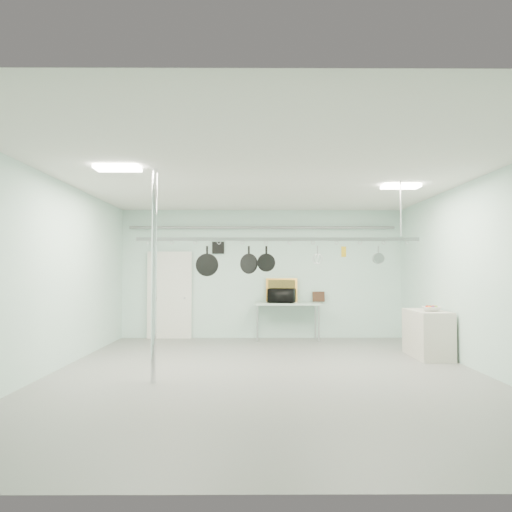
{
  "coord_description": "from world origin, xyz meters",
  "views": [
    {
      "loc": [
        -0.21,
        -7.42,
        1.64
      ],
      "look_at": [
        -0.17,
        1.0,
        1.94
      ],
      "focal_mm": 32.0,
      "sensor_mm": 36.0,
      "label": 1
    }
  ],
  "objects_px": {
    "prep_table": "(287,306)",
    "microwave": "(282,296)",
    "coffee_canister": "(285,299)",
    "side_cabinet": "(428,334)",
    "pot_rack": "(278,237)",
    "skillet_right": "(266,258)",
    "skillet_mid": "(249,260)",
    "fruit_bowl": "(432,309)",
    "skillet_left": "(207,261)",
    "chrome_pole": "(154,275)"
  },
  "relations": [
    {
      "from": "prep_table",
      "to": "coffee_canister",
      "type": "height_order",
      "value": "coffee_canister"
    },
    {
      "from": "side_cabinet",
      "to": "skillet_left",
      "type": "distance_m",
      "value": 4.51
    },
    {
      "from": "coffee_canister",
      "to": "microwave",
      "type": "bearing_deg",
      "value": 147.62
    },
    {
      "from": "fruit_bowl",
      "to": "skillet_left",
      "type": "height_order",
      "value": "skillet_left"
    },
    {
      "from": "chrome_pole",
      "to": "skillet_right",
      "type": "height_order",
      "value": "chrome_pole"
    },
    {
      "from": "skillet_mid",
      "to": "skillet_right",
      "type": "height_order",
      "value": "same"
    },
    {
      "from": "prep_table",
      "to": "skillet_right",
      "type": "bearing_deg",
      "value": -100.23
    },
    {
      "from": "prep_table",
      "to": "skillet_left",
      "type": "xyz_separation_m",
      "value": [
        -1.6,
        -3.3,
        1.0
      ]
    },
    {
      "from": "microwave",
      "to": "skillet_mid",
      "type": "xyz_separation_m",
      "value": [
        -0.76,
        -3.21,
        0.77
      ]
    },
    {
      "from": "skillet_mid",
      "to": "coffee_canister",
      "type": "bearing_deg",
      "value": 105.49
    },
    {
      "from": "prep_table",
      "to": "coffee_canister",
      "type": "distance_m",
      "value": 0.22
    },
    {
      "from": "skillet_right",
      "to": "fruit_bowl",
      "type": "bearing_deg",
      "value": 8.2
    },
    {
      "from": "microwave",
      "to": "skillet_left",
      "type": "height_order",
      "value": "skillet_left"
    },
    {
      "from": "microwave",
      "to": "skillet_right",
      "type": "distance_m",
      "value": 3.34
    },
    {
      "from": "prep_table",
      "to": "microwave",
      "type": "distance_m",
      "value": 0.29
    },
    {
      "from": "skillet_left",
      "to": "skillet_mid",
      "type": "bearing_deg",
      "value": 3.32
    },
    {
      "from": "fruit_bowl",
      "to": "side_cabinet",
      "type": "bearing_deg",
      "value": 93.58
    },
    {
      "from": "pot_rack",
      "to": "skillet_right",
      "type": "height_order",
      "value": "pot_rack"
    },
    {
      "from": "fruit_bowl",
      "to": "skillet_left",
      "type": "bearing_deg",
      "value": -167.59
    },
    {
      "from": "side_cabinet",
      "to": "fruit_bowl",
      "type": "xyz_separation_m",
      "value": [
        0.01,
        -0.18,
        0.49
      ]
    },
    {
      "from": "chrome_pole",
      "to": "skillet_mid",
      "type": "xyz_separation_m",
      "value": [
        1.41,
        0.9,
        0.25
      ]
    },
    {
      "from": "microwave",
      "to": "skillet_left",
      "type": "bearing_deg",
      "value": 81.59
    },
    {
      "from": "skillet_mid",
      "to": "pot_rack",
      "type": "bearing_deg",
      "value": 30.39
    },
    {
      "from": "chrome_pole",
      "to": "pot_rack",
      "type": "bearing_deg",
      "value": 25.35
    },
    {
      "from": "chrome_pole",
      "to": "skillet_mid",
      "type": "distance_m",
      "value": 1.69
    },
    {
      "from": "chrome_pole",
      "to": "microwave",
      "type": "bearing_deg",
      "value": 62.22
    },
    {
      "from": "prep_table",
      "to": "skillet_mid",
      "type": "xyz_separation_m",
      "value": [
        -0.89,
        -3.3,
        1.02
      ]
    },
    {
      "from": "prep_table",
      "to": "skillet_left",
      "type": "relative_size",
      "value": 3.18
    },
    {
      "from": "skillet_right",
      "to": "prep_table",
      "type": "bearing_deg",
      "value": 71.79
    },
    {
      "from": "side_cabinet",
      "to": "prep_table",
      "type": "bearing_deg",
      "value": 139.21
    },
    {
      "from": "chrome_pole",
      "to": "prep_table",
      "type": "distance_m",
      "value": 4.85
    },
    {
      "from": "skillet_left",
      "to": "skillet_right",
      "type": "xyz_separation_m",
      "value": [
        1.01,
        0.0,
        0.04
      ]
    },
    {
      "from": "chrome_pole",
      "to": "fruit_bowl",
      "type": "bearing_deg",
      "value": 20.48
    },
    {
      "from": "side_cabinet",
      "to": "microwave",
      "type": "distance_m",
      "value": 3.47
    },
    {
      "from": "side_cabinet",
      "to": "pot_rack",
      "type": "height_order",
      "value": "pot_rack"
    },
    {
      "from": "skillet_left",
      "to": "side_cabinet",
      "type": "bearing_deg",
      "value": 18.16
    },
    {
      "from": "coffee_canister",
      "to": "skillet_left",
      "type": "height_order",
      "value": "skillet_left"
    },
    {
      "from": "coffee_canister",
      "to": "skillet_mid",
      "type": "distance_m",
      "value": 3.37
    },
    {
      "from": "chrome_pole",
      "to": "side_cabinet",
      "type": "distance_m",
      "value": 5.37
    },
    {
      "from": "microwave",
      "to": "skillet_right",
      "type": "bearing_deg",
      "value": 97.99
    },
    {
      "from": "skillet_mid",
      "to": "side_cabinet",
      "type": "bearing_deg",
      "value": 48.11
    },
    {
      "from": "prep_table",
      "to": "microwave",
      "type": "bearing_deg",
      "value": -145.74
    },
    {
      "from": "coffee_canister",
      "to": "fruit_bowl",
      "type": "bearing_deg",
      "value": -40.57
    },
    {
      "from": "prep_table",
      "to": "coffee_canister",
      "type": "relative_size",
      "value": 8.84
    },
    {
      "from": "fruit_bowl",
      "to": "skillet_mid",
      "type": "height_order",
      "value": "skillet_mid"
    },
    {
      "from": "chrome_pole",
      "to": "coffee_canister",
      "type": "height_order",
      "value": "chrome_pole"
    },
    {
      "from": "chrome_pole",
      "to": "side_cabinet",
      "type": "bearing_deg",
      "value": 22.41
    },
    {
      "from": "side_cabinet",
      "to": "skillet_left",
      "type": "height_order",
      "value": "skillet_left"
    },
    {
      "from": "fruit_bowl",
      "to": "skillet_mid",
      "type": "distance_m",
      "value": 3.69
    },
    {
      "from": "coffee_canister",
      "to": "skillet_left",
      "type": "xyz_separation_m",
      "value": [
        -1.55,
        -3.15,
        0.84
      ]
    }
  ]
}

